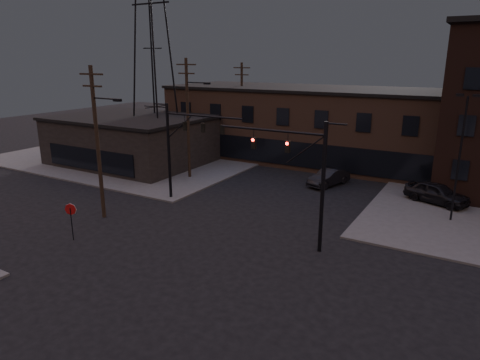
{
  "coord_description": "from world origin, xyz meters",
  "views": [
    {
      "loc": [
        14.45,
        -18.8,
        11.41
      ],
      "look_at": [
        0.41,
        5.23,
        3.5
      ],
      "focal_mm": 32.0,
      "sensor_mm": 36.0,
      "label": 1
    }
  ],
  "objects_px": {
    "stop_sign": "(71,213)",
    "traffic_signal_far": "(181,142)",
    "parked_car_lot_a": "(437,193)",
    "car_crossing": "(329,177)",
    "traffic_signal_near": "(305,171)"
  },
  "relations": [
    {
      "from": "traffic_signal_near",
      "to": "parked_car_lot_a",
      "type": "distance_m",
      "value": 15.01
    },
    {
      "from": "parked_car_lot_a",
      "to": "car_crossing",
      "type": "xyz_separation_m",
      "value": [
        -9.35,
        0.93,
        -0.24
      ]
    },
    {
      "from": "car_crossing",
      "to": "parked_car_lot_a",
      "type": "bearing_deg",
      "value": 12.36
    },
    {
      "from": "traffic_signal_near",
      "to": "traffic_signal_far",
      "type": "xyz_separation_m",
      "value": [
        -12.07,
        3.5,
        0.08
      ]
    },
    {
      "from": "traffic_signal_far",
      "to": "stop_sign",
      "type": "height_order",
      "value": "traffic_signal_far"
    },
    {
      "from": "parked_car_lot_a",
      "to": "car_crossing",
      "type": "bearing_deg",
      "value": 105.88
    },
    {
      "from": "stop_sign",
      "to": "parked_car_lot_a",
      "type": "distance_m",
      "value": 27.7
    },
    {
      "from": "traffic_signal_far",
      "to": "car_crossing",
      "type": "distance_m",
      "value": 14.44
    },
    {
      "from": "stop_sign",
      "to": "parked_car_lot_a",
      "type": "xyz_separation_m",
      "value": [
        19.58,
        19.57,
        -0.84
      ]
    },
    {
      "from": "stop_sign",
      "to": "traffic_signal_far",
      "type": "bearing_deg",
      "value": 82.68
    },
    {
      "from": "traffic_signal_far",
      "to": "parked_car_lot_a",
      "type": "xyz_separation_m",
      "value": [
        18.3,
        9.58,
        -4.01
      ]
    },
    {
      "from": "traffic_signal_far",
      "to": "stop_sign",
      "type": "distance_m",
      "value": 10.55
    },
    {
      "from": "traffic_signal_near",
      "to": "stop_sign",
      "type": "height_order",
      "value": "traffic_signal_near"
    },
    {
      "from": "stop_sign",
      "to": "parked_car_lot_a",
      "type": "height_order",
      "value": "stop_sign"
    },
    {
      "from": "parked_car_lot_a",
      "to": "traffic_signal_near",
      "type": "bearing_deg",
      "value": 176.11
    }
  ]
}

